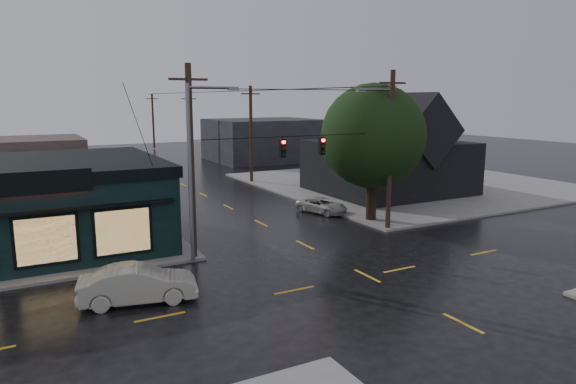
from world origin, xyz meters
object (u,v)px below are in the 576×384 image
suv_silver (322,205)px  corner_tree (373,136)px  utility_pole_ne (387,230)px  utility_pole_nw (194,259)px  sedan_cream (138,284)px

suv_silver → corner_tree: bearing=-86.5°
utility_pole_ne → suv_silver: utility_pole_ne is taller
corner_tree → suv_silver: size_ratio=2.31×
utility_pole_nw → sedan_cream: (-3.90, -4.60, 0.79)m
utility_pole_nw → utility_pole_ne: size_ratio=1.00×
utility_pole_ne → utility_pole_nw: bearing=180.0°
utility_pole_nw → suv_silver: 13.47m
corner_tree → sedan_cream: bearing=-158.0°
utility_pole_ne → suv_silver: size_ratio=2.52×
sedan_cream → corner_tree: bearing=-56.0°
utility_pole_nw → suv_silver: (11.90, 6.29, 0.56)m
corner_tree → suv_silver: bearing=112.6°
corner_tree → utility_pole_ne: size_ratio=0.92×
utility_pole_nw → utility_pole_ne: 13.00m
utility_pole_nw → sedan_cream: bearing=-130.3°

